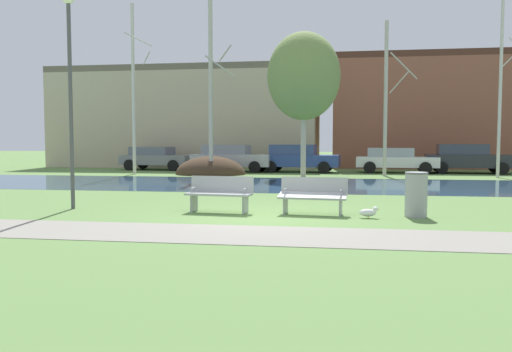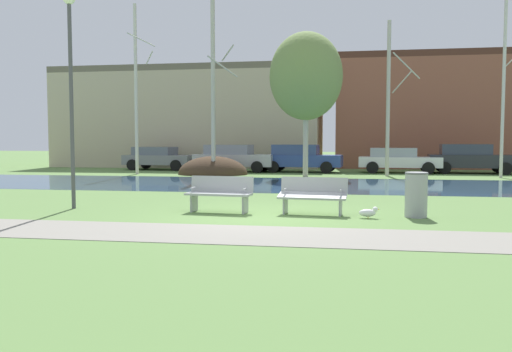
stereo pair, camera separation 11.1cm
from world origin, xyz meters
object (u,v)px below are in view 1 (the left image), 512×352
object	(u,v)px
bench_left	(220,193)
bench_right	(313,194)
parked_van_nearest_grey	(156,158)
parked_suv_fifth_dark	(467,158)
parked_sedan_second_silver	(231,158)
parked_hatch_third_blue	(298,158)
parked_wagon_fourth_white	(395,159)
streetlamp	(70,65)
trash_bin	(416,194)
seagull	(369,212)

from	to	relation	value
bench_left	bench_right	xyz separation A→B (m)	(2.26, 0.00, 0.00)
parked_van_nearest_grey	parked_suv_fifth_dark	size ratio (longest dim) A/B	0.94
bench_right	parked_sedan_second_silver	world-z (taller)	parked_sedan_second_silver
bench_left	parked_hatch_third_blue	xyz separation A→B (m)	(0.65, 16.51, 0.32)
parked_wagon_fourth_white	parked_suv_fifth_dark	xyz separation A→B (m)	(3.76, 0.25, 0.09)
streetlamp	parked_van_nearest_grey	distance (m)	18.08
bench_right	parked_sedan_second_silver	xyz separation A→B (m)	(-5.35, 16.40, 0.32)
trash_bin	seagull	size ratio (longest dim) A/B	2.24
seagull	parked_sedan_second_silver	bearing A→B (deg)	111.48
bench_right	trash_bin	bearing A→B (deg)	-1.70
trash_bin	parked_wagon_fourth_white	size ratio (longest dim) A/B	0.23
parked_sedan_second_silver	bench_right	bearing A→B (deg)	-71.92
seagull	bench_left	bearing A→B (deg)	172.89
parked_wagon_fourth_white	parked_sedan_second_silver	bearing A→B (deg)	-178.37
trash_bin	seagull	world-z (taller)	trash_bin
streetlamp	parked_suv_fifth_dark	bearing A→B (deg)	51.23
parked_sedan_second_silver	bench_left	bearing A→B (deg)	-79.32
parked_hatch_third_blue	parked_wagon_fourth_white	xyz separation A→B (m)	(5.26, 0.15, -0.07)
streetlamp	bench_left	bearing A→B (deg)	-0.90
streetlamp	parked_wagon_fourth_white	world-z (taller)	streetlamp
seagull	streetlamp	size ratio (longest dim) A/B	0.08
parked_wagon_fourth_white	seagull	bearing A→B (deg)	-97.93
parked_hatch_third_blue	parked_suv_fifth_dark	size ratio (longest dim) A/B	0.99
seagull	parked_sedan_second_silver	distance (m)	18.11
streetlamp	parked_sedan_second_silver	world-z (taller)	streetlamp
parked_sedan_second_silver	parked_wagon_fourth_white	xyz separation A→B (m)	(9.01, 0.26, -0.07)
trash_bin	parked_hatch_third_blue	distance (m)	17.05
seagull	parked_hatch_third_blue	world-z (taller)	parked_hatch_third_blue
bench_left	parked_wagon_fourth_white	size ratio (longest dim) A/B	0.37
trash_bin	parked_hatch_third_blue	xyz separation A→B (m)	(-3.96, 16.58, 0.26)
parked_van_nearest_grey	parked_hatch_third_blue	bearing A→B (deg)	-6.32
trash_bin	parked_hatch_third_blue	world-z (taller)	parked_hatch_third_blue
seagull	parked_sedan_second_silver	xyz separation A→B (m)	(-6.63, 16.84, 0.66)
seagull	parked_hatch_third_blue	size ratio (longest dim) A/B	0.10
parked_wagon_fourth_white	parked_suv_fifth_dark	world-z (taller)	parked_suv_fifth_dark
bench_right	seagull	distance (m)	1.39
parked_van_nearest_grey	parked_sedan_second_silver	xyz separation A→B (m)	(4.77, -1.05, 0.06)
parked_van_nearest_grey	parked_hatch_third_blue	size ratio (longest dim) A/B	0.95
parked_sedan_second_silver	parked_hatch_third_blue	world-z (taller)	parked_hatch_third_blue
trash_bin	parked_suv_fifth_dark	size ratio (longest dim) A/B	0.23
seagull	parked_sedan_second_silver	world-z (taller)	parked_sedan_second_silver
parked_van_nearest_grey	parked_wagon_fourth_white	world-z (taller)	parked_van_nearest_grey
trash_bin	streetlamp	world-z (taller)	streetlamp
parked_van_nearest_grey	parked_hatch_third_blue	xyz separation A→B (m)	(8.52, -0.94, 0.06)
streetlamp	parked_wagon_fourth_white	distance (m)	19.48
parked_sedan_second_silver	parked_wagon_fourth_white	size ratio (longest dim) A/B	1.05
bench_right	streetlamp	distance (m)	6.90
bench_right	seagull	size ratio (longest dim) A/B	3.59
parked_sedan_second_silver	parked_wagon_fourth_white	bearing A→B (deg)	1.63
bench_right	parked_suv_fifth_dark	xyz separation A→B (m)	(7.41, 16.91, 0.34)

